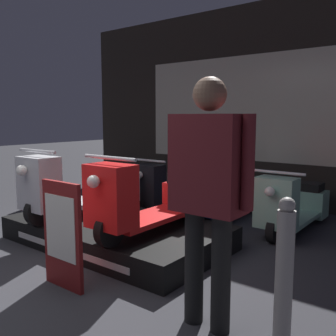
{
  "coord_description": "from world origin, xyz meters",
  "views": [
    {
      "loc": [
        2.82,
        -1.52,
        1.41
      ],
      "look_at": [
        -0.05,
        2.19,
        0.77
      ],
      "focal_mm": 40.0,
      "sensor_mm": 36.0,
      "label": 1
    }
  ],
  "objects": [
    {
      "name": "ground_plane",
      "position": [
        0.0,
        0.0,
        0.0
      ],
      "size": [
        30.0,
        30.0,
        0.0
      ],
      "primitive_type": "plane",
      "color": "#2D2D33"
    },
    {
      "name": "shop_wall_back",
      "position": [
        0.0,
        4.19,
        1.6
      ],
      "size": [
        6.75,
        0.09,
        3.2
      ],
      "color": "#28231E",
      "rests_on": "ground_plane"
    },
    {
      "name": "display_platform",
      "position": [
        -0.12,
        1.34,
        0.13
      ],
      "size": [
        2.43,
        1.36,
        0.25
      ],
      "color": "black",
      "rests_on": "ground_plane"
    },
    {
      "name": "scooter_display_left",
      "position": [
        -0.67,
        1.31,
        0.57
      ],
      "size": [
        0.62,
        1.62,
        0.82
      ],
      "color": "black",
      "rests_on": "display_platform"
    },
    {
      "name": "scooter_display_right",
      "position": [
        0.42,
        1.31,
        0.57
      ],
      "size": [
        0.62,
        1.62,
        0.82
      ],
      "color": "black",
      "rests_on": "display_platform"
    },
    {
      "name": "scooter_backrow_0",
      "position": [
        -0.61,
        3.02,
        0.32
      ],
      "size": [
        0.62,
        1.62,
        0.82
      ],
      "color": "black",
      "rests_on": "ground_plane"
    },
    {
      "name": "scooter_backrow_1",
      "position": [
        0.34,
        3.02,
        0.32
      ],
      "size": [
        0.62,
        1.62,
        0.82
      ],
      "color": "black",
      "rests_on": "ground_plane"
    },
    {
      "name": "scooter_backrow_2",
      "position": [
        1.28,
        3.02,
        0.32
      ],
      "size": [
        0.62,
        1.62,
        0.82
      ],
      "color": "black",
      "rests_on": "ground_plane"
    },
    {
      "name": "person_right_browsing",
      "position": [
        1.57,
        0.52,
        0.99
      ],
      "size": [
        0.63,
        0.26,
        1.66
      ],
      "color": "black",
      "rests_on": "ground_plane"
    },
    {
      "name": "price_sign_board",
      "position": [
        0.32,
        0.29,
        0.45
      ],
      "size": [
        0.46,
        0.04,
        0.89
      ],
      "color": "maroon",
      "rests_on": "ground_plane"
    },
    {
      "name": "street_bollard",
      "position": [
        2.11,
        0.48,
        0.48
      ],
      "size": [
        0.1,
        0.1,
        0.97
      ],
      "color": "gray",
      "rests_on": "ground_plane"
    }
  ]
}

